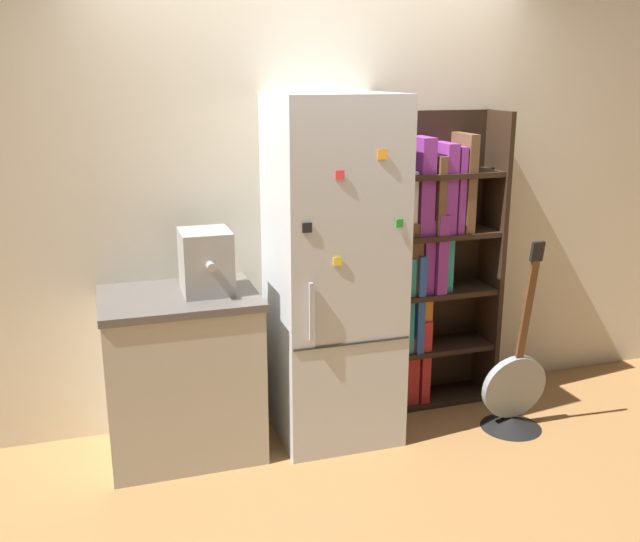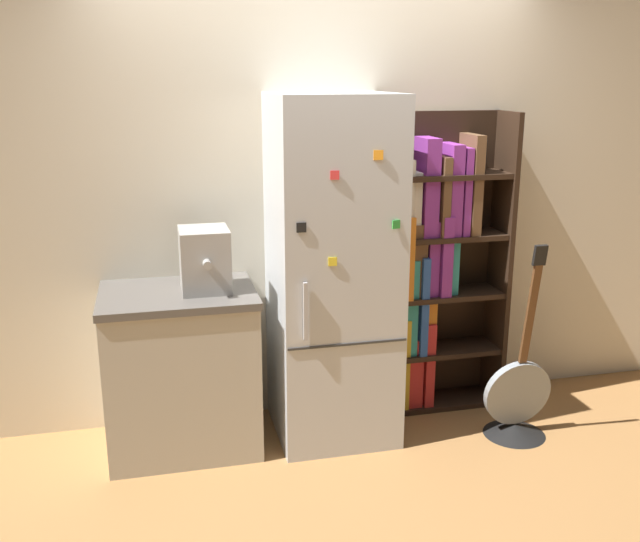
# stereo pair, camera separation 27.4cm
# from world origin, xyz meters

# --- Properties ---
(ground_plane) EXTENTS (16.00, 16.00, 0.00)m
(ground_plane) POSITION_xyz_m (0.00, 0.00, 0.00)
(ground_plane) COLOR #A87542
(wall_back) EXTENTS (8.00, 0.05, 2.60)m
(wall_back) POSITION_xyz_m (0.00, 0.47, 1.30)
(wall_back) COLOR beige
(wall_back) RESTS_ON ground_plane
(refrigerator) EXTENTS (0.65, 0.67, 1.89)m
(refrigerator) POSITION_xyz_m (-0.00, 0.13, 0.95)
(refrigerator) COLOR silver
(refrigerator) RESTS_ON ground_plane
(bookshelf) EXTENTS (0.72, 0.30, 1.78)m
(bookshelf) POSITION_xyz_m (0.66, 0.32, 0.88)
(bookshelf) COLOR black
(bookshelf) RESTS_ON ground_plane
(kitchen_counter) EXTENTS (0.81, 0.62, 0.89)m
(kitchen_counter) POSITION_xyz_m (-0.84, 0.15, 0.44)
(kitchen_counter) COLOR #BCB7A8
(kitchen_counter) RESTS_ON ground_plane
(espresso_machine) EXTENTS (0.25, 0.33, 0.33)m
(espresso_machine) POSITION_xyz_m (-0.69, 0.14, 1.05)
(espresso_machine) COLOR #A5A39E
(espresso_machine) RESTS_ON kitchen_counter
(guitar) EXTENTS (0.39, 0.35, 1.14)m
(guitar) POSITION_xyz_m (0.99, -0.18, 0.17)
(guitar) COLOR black
(guitar) RESTS_ON ground_plane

